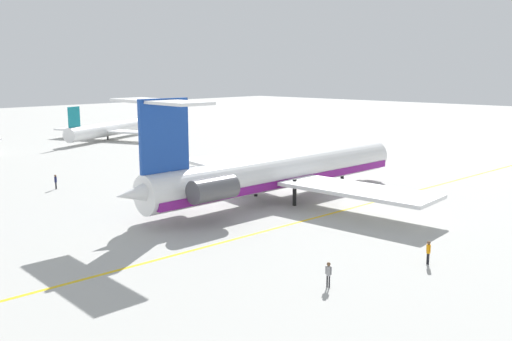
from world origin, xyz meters
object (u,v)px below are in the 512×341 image
Objects in this scene: ground_crew_portside at (428,250)px; safety_cone_wingtip at (296,161)px; safety_cone_nose at (331,162)px; ground_crew_near_nose at (328,272)px; main_jetliner at (275,172)px; ground_crew_near_tail at (56,180)px; airliner_mid_left at (109,129)px.

ground_crew_portside is 46.39m from safety_cone_wingtip.
safety_cone_wingtip is (-2.65, 4.76, 0.00)m from safety_cone_nose.
safety_cone_nose is at bearing 18.35° from ground_crew_near_nose.
main_jetliner is 22.37× the size of ground_crew_near_tail.
ground_crew_near_tail is at bearing -151.21° from airliner_mid_left.
safety_cone_wingtip is at bearing 24.52° from ground_crew_near_nose.
ground_crew_portside is (-7.52, -21.79, -2.07)m from main_jetliner.
ground_crew_portside is at bearing -128.87° from safety_cone_wingtip.
airliner_mid_left reaches higher than ground_crew_near_tail.
airliner_mid_left is at bearing 99.91° from ground_crew_portside.
ground_crew_near_tail is (-13.81, 23.46, -2.07)m from main_jetliner.
safety_cone_nose is at bearing -104.71° from airliner_mid_left.
main_jetliner is 26.07m from safety_cone_wingtip.
safety_cone_wingtip is at bearing 77.86° from ground_crew_portside.
main_jetliner is 23.14m from ground_crew_portside.
main_jetliner is at bearing -127.79° from airliner_mid_left.
main_jetliner is 22.24× the size of ground_crew_portside.
airliner_mid_left is 87.37m from ground_crew_portside.
ground_crew_near_nose is at bearing -171.26° from ground_crew_portside.
safety_cone_wingtip is at bearing 119.10° from safety_cone_nose.
ground_crew_near_tail is 0.99× the size of ground_crew_portside.
ground_crew_portside reaches higher than ground_crew_near_nose.
main_jetliner is at bearing -158.47° from safety_cone_nose.
ground_crew_portside reaches higher than safety_cone_wingtip.
airliner_mid_left is at bearing 97.06° from safety_cone_nose.
safety_cone_wingtip is (29.11, 36.11, -0.88)m from ground_crew_portside.
ground_crew_near_nose reaches higher than safety_cone_nose.
ground_crew_portside reaches higher than safety_cone_nose.
airliner_mid_left is at bearing -74.18° from ground_crew_near_tail.
safety_cone_nose is at bearing -60.90° from safety_cone_wingtip.
ground_crew_portside is at bearing -34.81° from ground_crew_near_nose.
airliner_mid_left is 13.81× the size of ground_crew_near_nose.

